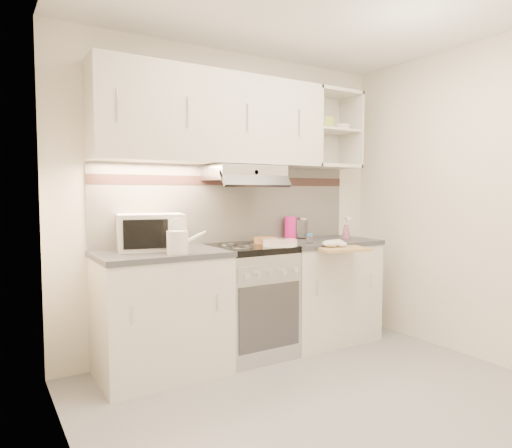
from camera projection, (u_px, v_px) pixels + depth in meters
name	position (u px, v px, depth m)	size (l,w,h in m)	color
ground	(342.00, 408.00, 2.80)	(3.00, 3.00, 0.00)	#97979A
room_shell	(307.00, 146.00, 3.00)	(3.04, 2.84, 2.52)	white
base_cabinet_left	(162.00, 315.00, 3.31)	(0.90, 0.60, 0.86)	silver
worktop_left	(161.00, 254.00, 3.28)	(0.92, 0.62, 0.04)	#47474C
base_cabinet_right	(322.00, 292.00, 4.09)	(0.90, 0.60, 0.86)	silver
worktop_right	(322.00, 242.00, 4.06)	(0.92, 0.62, 0.04)	#47474C
electric_range	(250.00, 300.00, 3.70)	(0.60, 0.60, 0.90)	#B7B7BC
microwave	(151.00, 232.00, 3.35)	(0.53, 0.44, 0.27)	silver
watering_can	(179.00, 241.00, 3.13)	(0.29, 0.15, 0.25)	silver
plate_stack	(280.00, 243.00, 3.60)	(0.27, 0.27, 0.06)	white
bread_loaf	(266.00, 240.00, 3.79)	(0.20, 0.20, 0.05)	#A06139
pink_pitcher	(290.00, 228.00, 4.12)	(0.11, 0.10, 0.21)	#EE198A
glass_jar	(302.00, 228.00, 4.19)	(0.10, 0.10, 0.19)	silver
spice_jar	(310.00, 239.00, 3.77)	(0.06, 0.06, 0.08)	silver
spray_bottle	(346.00, 230.00, 4.11)	(0.08, 0.08, 0.21)	#FF92C6
cutting_board	(340.00, 248.00, 3.69)	(0.39, 0.35, 0.02)	tan
dish_towel	(337.00, 243.00, 3.69)	(0.23, 0.19, 0.06)	white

